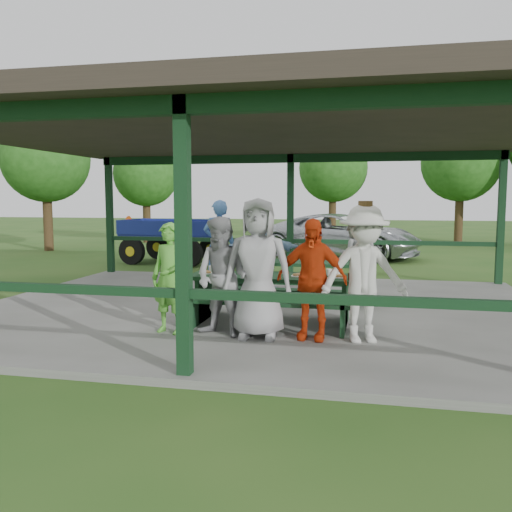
% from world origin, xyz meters
% --- Properties ---
extents(ground, '(90.00, 90.00, 0.00)m').
position_xyz_m(ground, '(0.00, 0.00, 0.00)').
color(ground, '#274F18').
rests_on(ground, ground).
extents(concrete_slab, '(10.00, 8.00, 0.10)m').
position_xyz_m(concrete_slab, '(0.00, 0.00, 0.05)').
color(concrete_slab, '#63635E').
rests_on(concrete_slab, ground).
extents(pavilion_structure, '(10.60, 8.60, 3.24)m').
position_xyz_m(pavilion_structure, '(0.00, 0.00, 3.17)').
color(pavilion_structure, black).
rests_on(pavilion_structure, concrete_slab).
extents(picnic_table_near, '(2.58, 1.39, 0.75)m').
position_xyz_m(picnic_table_near, '(0.49, -1.20, 0.57)').
color(picnic_table_near, black).
rests_on(picnic_table_near, concrete_slab).
extents(picnic_table_far, '(2.50, 1.39, 0.75)m').
position_xyz_m(picnic_table_far, '(0.67, 0.80, 0.57)').
color(picnic_table_far, black).
rests_on(picnic_table_far, concrete_slab).
extents(table_setting, '(2.39, 0.45, 0.10)m').
position_xyz_m(table_setting, '(0.60, -1.16, 0.88)').
color(table_setting, white).
rests_on(table_setting, picnic_table_near).
extents(contestant_green, '(0.65, 0.50, 1.59)m').
position_xyz_m(contestant_green, '(-0.84, -2.08, 0.90)').
color(contestant_green, '#52AA33').
rests_on(contestant_green, concrete_slab).
extents(contestant_grey_left, '(0.98, 0.87, 1.68)m').
position_xyz_m(contestant_grey_left, '(-0.05, -2.11, 0.94)').
color(contestant_grey_left, gray).
rests_on(contestant_grey_left, concrete_slab).
extents(contestant_grey_mid, '(0.99, 0.68, 1.94)m').
position_xyz_m(contestant_grey_mid, '(0.45, -2.07, 1.07)').
color(contestant_grey_mid, '#979699').
rests_on(contestant_grey_mid, concrete_slab).
extents(contestant_red, '(1.02, 0.52, 1.66)m').
position_xyz_m(contestant_red, '(1.18, -1.99, 0.93)').
color(contestant_red, red).
rests_on(contestant_red, concrete_slab).
extents(contestant_white_fedora, '(1.34, 1.00, 1.90)m').
position_xyz_m(contestant_white_fedora, '(1.89, -2.00, 1.02)').
color(contestant_white_fedora, beige).
rests_on(contestant_white_fedora, concrete_slab).
extents(spectator_lblue, '(1.58, 0.57, 1.69)m').
position_xyz_m(spectator_lblue, '(-0.29, 1.79, 0.94)').
color(spectator_lblue, '#88ADD3').
rests_on(spectator_lblue, concrete_slab).
extents(spectator_blue, '(0.80, 0.65, 1.90)m').
position_xyz_m(spectator_blue, '(-1.33, 2.15, 1.05)').
color(spectator_blue, '#4470B2').
rests_on(spectator_blue, concrete_slab).
extents(spectator_grey, '(0.90, 0.79, 1.55)m').
position_xyz_m(spectator_grey, '(1.73, 1.56, 0.88)').
color(spectator_grey, gray).
rests_on(spectator_grey, concrete_slab).
extents(pickup_truck, '(5.94, 3.90, 1.52)m').
position_xyz_m(pickup_truck, '(0.91, 9.54, 0.76)').
color(pickup_truck, silver).
rests_on(pickup_truck, ground).
extents(farm_trailer, '(4.26, 2.17, 1.48)m').
position_xyz_m(farm_trailer, '(-4.23, 6.86, 0.73)').
color(farm_trailer, navy).
rests_on(farm_trailer, ground).
extents(tree_far_left, '(3.00, 3.00, 4.68)m').
position_xyz_m(tree_far_left, '(-8.41, 14.39, 3.16)').
color(tree_far_left, '#342514').
rests_on(tree_far_left, ground).
extents(tree_left, '(3.33, 3.33, 5.20)m').
position_xyz_m(tree_left, '(-0.01, 17.48, 3.51)').
color(tree_left, '#342514').
rests_on(tree_left, ground).
extents(tree_mid, '(3.40, 3.40, 5.31)m').
position_xyz_m(tree_mid, '(5.65, 15.95, 3.59)').
color(tree_mid, '#342514').
rests_on(tree_mid, ground).
extents(tree_edge_left, '(3.37, 3.37, 5.27)m').
position_xyz_m(tree_edge_left, '(-10.52, 9.73, 3.56)').
color(tree_edge_left, '#342514').
rests_on(tree_edge_left, ground).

